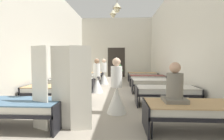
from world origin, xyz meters
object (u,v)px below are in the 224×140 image
object	(u,v)px
bed_left_row_2	(72,82)
bed_right_row_4	(142,74)
bed_left_row_3	(82,77)
bed_left_row_1	(54,90)
bed_right_row_1	(166,91)
bed_right_row_2	(154,83)
bed_left_row_0	(17,107)
bed_right_row_3	(147,78)
bed_left_row_4	(89,74)
nurse_far_aisle	(104,75)
bed_right_row_0	(193,110)
nurse_mid_aisle	(116,93)
potted_plant	(120,69)
patient_seated_secondary	(88,70)
patient_seated_primary	(175,87)
privacy_screen	(61,88)
nurse_near_aisle	(97,80)

from	to	relation	value
bed_left_row_2	bed_right_row_4	bearing A→B (deg)	46.62
bed_left_row_3	bed_right_row_4	xyz separation A→B (m)	(3.59, 1.90, 0.00)
bed_left_row_1	bed_right_row_1	bearing A→B (deg)	0.00
bed_right_row_1	bed_right_row_4	distance (m)	5.70
bed_right_row_2	bed_left_row_1	bearing A→B (deg)	-152.12
bed_left_row_2	bed_right_row_4	xyz separation A→B (m)	(3.59, 3.80, 0.00)
bed_left_row_0	bed_right_row_3	distance (m)	6.74
bed_left_row_3	bed_left_row_4	bearing A→B (deg)	90.00
bed_right_row_2	bed_right_row_4	world-z (taller)	same
bed_left_row_4	bed_right_row_4	size ratio (longest dim) A/B	1.00
bed_left_row_2	nurse_far_aisle	size ratio (longest dim) A/B	1.28
bed_left_row_1	bed_left_row_2	xyz separation A→B (m)	(0.00, 1.90, 0.00)
bed_left_row_1	bed_right_row_1	size ratio (longest dim) A/B	1.00
bed_left_row_2	bed_right_row_0	bearing A→B (deg)	-46.62
bed_right_row_2	nurse_far_aisle	distance (m)	3.36
bed_left_row_2	nurse_mid_aisle	xyz separation A→B (m)	(2.05, -2.75, 0.09)
potted_plant	patient_seated_secondary	bearing A→B (deg)	-119.84
bed_right_row_2	nurse_far_aisle	world-z (taller)	nurse_far_aisle
bed_left_row_0	bed_left_row_1	world-z (taller)	same
patient_seated_primary	potted_plant	xyz separation A→B (m)	(-1.14, 8.70, -0.17)
bed_right_row_4	privacy_screen	distance (m)	8.10
bed_right_row_2	nurse_mid_aisle	distance (m)	3.16
bed_left_row_0	patient_seated_primary	size ratio (longest dim) A/B	2.37
bed_left_row_1	privacy_screen	distance (m)	2.20
bed_left_row_1	nurse_far_aisle	distance (m)	4.41
bed_right_row_3	potted_plant	bearing A→B (deg)	115.88
nurse_far_aisle	bed_right_row_3	bearing A→B (deg)	-34.55
bed_left_row_1	nurse_mid_aisle	bearing A→B (deg)	-22.66
bed_left_row_2	nurse_near_aisle	size ratio (longest dim) A/B	1.28
bed_left_row_4	nurse_near_aisle	world-z (taller)	nurse_near_aisle
patient_seated_secondary	bed_left_row_2	bearing A→B (deg)	-100.30
bed_right_row_2	privacy_screen	world-z (taller)	privacy_screen
bed_left_row_4	potted_plant	world-z (taller)	potted_plant
bed_right_row_1	bed_right_row_3	distance (m)	3.80
bed_left_row_1	patient_seated_primary	distance (m)	3.75
potted_plant	bed_right_row_1	bearing A→B (deg)	-77.76
bed_right_row_1	privacy_screen	xyz separation A→B (m)	(-2.64, -1.94, 0.41)
bed_right_row_0	bed_right_row_2	xyz separation A→B (m)	(0.00, 3.80, 0.00)
bed_left_row_1	bed_right_row_3	distance (m)	5.23
nurse_mid_aisle	bed_left_row_0	bearing A→B (deg)	16.46
nurse_near_aisle	patient_seated_secondary	size ratio (longest dim) A/B	1.86
bed_left_row_1	nurse_mid_aisle	xyz separation A→B (m)	(2.05, -0.85, 0.09)
bed_left_row_0	nurse_far_aisle	bearing A→B (deg)	79.07
bed_right_row_3	nurse_far_aisle	world-z (taller)	nurse_far_aisle
bed_right_row_0	privacy_screen	bearing A→B (deg)	-179.11
bed_left_row_1	potted_plant	distance (m)	7.19
bed_left_row_2	nurse_near_aisle	bearing A→B (deg)	-4.29
bed_left_row_0	nurse_near_aisle	xyz separation A→B (m)	(1.13, 3.71, 0.09)
bed_right_row_0	potted_plant	xyz separation A→B (m)	(-1.49, 8.78, 0.26)
bed_left_row_2	bed_right_row_2	size ratio (longest dim) A/B	1.00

